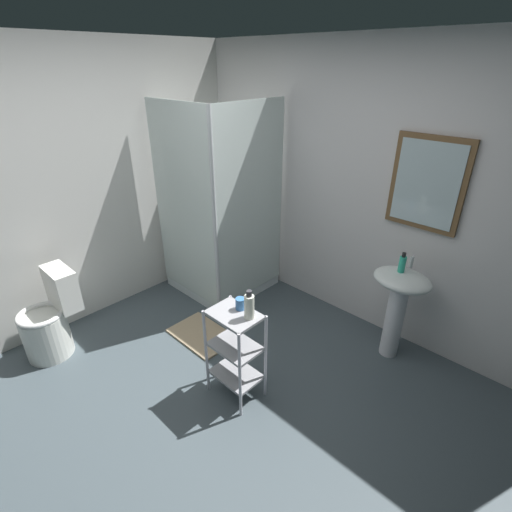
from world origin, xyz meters
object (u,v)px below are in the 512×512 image
Objects in this scene: shower_stall at (221,253)px; pedestal_sink at (399,297)px; bath_mat at (202,335)px; lotion_bottle_white at (249,306)px; hand_soap_bottle at (402,264)px; toilet at (50,321)px; rinse_cup at (241,304)px; storage_cart at (235,348)px.

shower_stall reaches higher than pedestal_sink.
pedestal_sink is at bearing 35.81° from bath_mat.
lotion_bottle_white reaches higher than bath_mat.
hand_soap_bottle reaches higher than lotion_bottle_white.
bath_mat is at bearing 52.83° from toilet.
toilet is 2.96m from hand_soap_bottle.
pedestal_sink is at bearing 9.71° from shower_stall.
shower_stall reaches higher than rinse_cup.
shower_stall is at bearing 79.80° from toilet.
bath_mat is at bearing -55.55° from shower_stall.
shower_stall is at bearing -170.29° from pedestal_sink.
toilet is 1.27× the size of bath_mat.
rinse_cup reaches higher than pedestal_sink.
shower_stall is at bearing -170.21° from hand_soap_bottle.
pedestal_sink reaches higher than bath_mat.
hand_soap_bottle is at bearing 36.28° from bath_mat.
pedestal_sink is 1.33m from lotion_bottle_white.
shower_stall is 9.26× the size of lotion_bottle_white.
shower_stall is at bearing 144.34° from rinse_cup.
shower_stall is 0.94m from bath_mat.
toilet is 1.68m from storage_cart.
shower_stall is 11.97× the size of hand_soap_bottle.
storage_cart is at bearing 27.19° from toilet.
shower_stall reaches higher than bath_mat.
hand_soap_bottle is 0.77× the size of lotion_bottle_white.
rinse_cup is at bearing -35.66° from shower_stall.
rinse_cup is (-0.11, 0.03, -0.05)m from lotion_bottle_white.
shower_stall is 1.88m from hand_soap_bottle.
storage_cart is (1.49, 0.77, 0.12)m from toilet.
hand_soap_bottle reaches higher than bath_mat.
lotion_bottle_white is at bearing -14.77° from rinse_cup.
lotion_bottle_white is at bearing -114.19° from pedestal_sink.
pedestal_sink is at bearing 65.81° from lotion_bottle_white.
hand_soap_bottle reaches higher than storage_cart.
pedestal_sink reaches higher than toilet.
storage_cart is at bearing -18.52° from bath_mat.
hand_soap_bottle is at bearing -176.34° from pedestal_sink.
pedestal_sink is 9.41× the size of rinse_cup.
storage_cart is (1.19, -0.92, -0.03)m from shower_stall.
rinse_cup reaches higher than bath_mat.
shower_stall is 3.33× the size of bath_mat.
shower_stall reaches higher than storage_cart.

